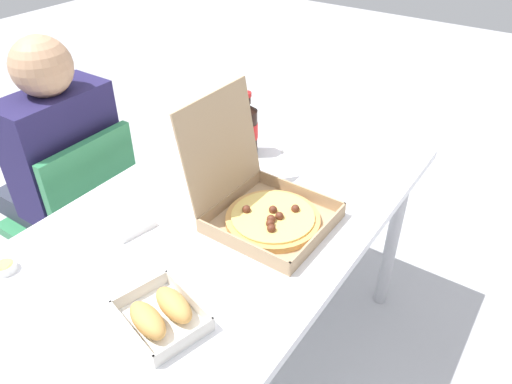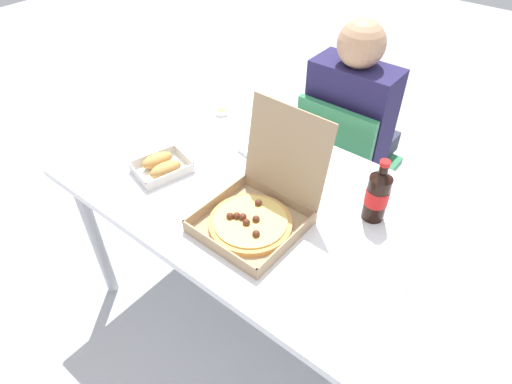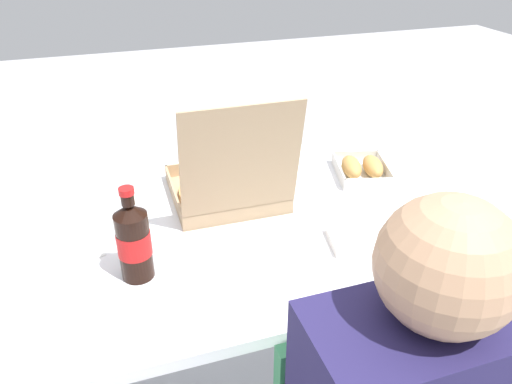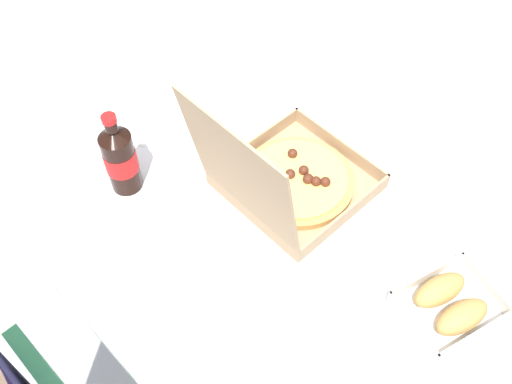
% 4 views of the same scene
% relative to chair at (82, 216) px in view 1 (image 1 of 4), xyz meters
% --- Properties ---
extents(ground_plane, '(10.00, 10.00, 0.00)m').
position_rel_chair_xyz_m(ground_plane, '(0.03, -0.64, -0.48)').
color(ground_plane, '#B2B2B7').
extents(dining_table, '(1.45, 0.80, 0.74)m').
position_rel_chair_xyz_m(dining_table, '(0.03, -0.64, 0.18)').
color(dining_table, white).
rests_on(dining_table, ground_plane).
extents(chair, '(0.40, 0.40, 0.83)m').
position_rel_chair_xyz_m(chair, '(0.00, 0.00, 0.00)').
color(chair, '#338451').
rests_on(chair, ground_plane).
extents(diner_person, '(0.36, 0.41, 1.15)m').
position_rel_chair_xyz_m(diner_person, '(-0.00, 0.06, 0.21)').
color(diner_person, '#333847').
rests_on(diner_person, ground_plane).
extents(pizza_box_open, '(0.30, 0.36, 0.34)m').
position_rel_chair_xyz_m(pizza_box_open, '(0.09, -0.75, 0.31)').
color(pizza_box_open, tan).
rests_on(pizza_box_open, dining_table).
extents(bread_side_box, '(0.19, 0.22, 0.06)m').
position_rel_chair_xyz_m(bread_side_box, '(-0.34, -0.77, 0.29)').
color(bread_side_box, white).
rests_on(bread_side_box, dining_table).
extents(cola_bottle, '(0.07, 0.07, 0.22)m').
position_rel_chair_xyz_m(cola_bottle, '(0.37, -0.50, 0.36)').
color(cola_bottle, black).
rests_on(cola_bottle, dining_table).
extents(paper_menu, '(0.25, 0.22, 0.00)m').
position_rel_chair_xyz_m(paper_menu, '(0.56, -0.63, 0.26)').
color(paper_menu, white).
rests_on(paper_menu, dining_table).
extents(napkin_pile, '(0.13, 0.13, 0.02)m').
position_rel_chair_xyz_m(napkin_pile, '(-0.14, -0.46, 0.27)').
color(napkin_pile, white).
rests_on(napkin_pile, dining_table).
extents(dipping_sauce_cup, '(0.06, 0.06, 0.02)m').
position_rel_chair_xyz_m(dipping_sauce_cup, '(-0.44, -0.34, 0.27)').
color(dipping_sauce_cup, white).
rests_on(dipping_sauce_cup, dining_table).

